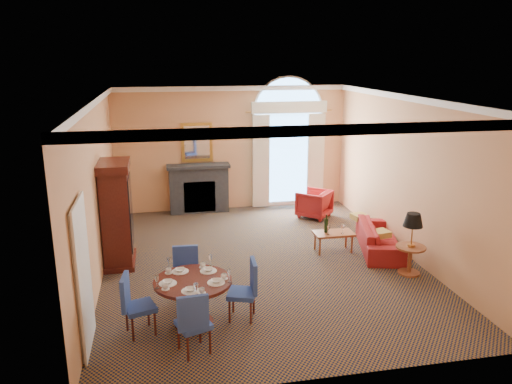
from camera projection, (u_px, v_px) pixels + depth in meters
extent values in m
plane|color=#101833|center=(261.00, 262.00, 9.84)|extent=(7.50, 7.50, 0.00)
cube|color=tan|center=(232.00, 149.00, 12.97)|extent=(6.00, 0.04, 3.20)
cube|color=tan|center=(96.00, 192.00, 8.86)|extent=(0.04, 7.50, 3.20)
cube|color=tan|center=(408.00, 176.00, 9.99)|extent=(0.04, 7.50, 3.20)
cube|color=white|center=(261.00, 98.00, 9.00)|extent=(6.00, 7.50, 0.04)
cube|color=white|center=(261.00, 101.00, 9.01)|extent=(6.00, 7.50, 0.12)
cube|color=white|center=(83.00, 278.00, 6.75)|extent=(0.08, 0.90, 2.06)
cube|color=#303439|center=(199.00, 189.00, 12.87)|extent=(1.50, 0.40, 1.20)
cube|color=#303439|center=(198.00, 165.00, 12.68)|extent=(1.60, 0.46, 0.08)
cube|color=gold|center=(197.00, 142.00, 12.72)|extent=(0.80, 0.04, 1.00)
cube|color=white|center=(197.00, 142.00, 12.70)|extent=(0.64, 0.02, 0.84)
cube|color=white|center=(287.00, 160.00, 13.32)|extent=(1.90, 0.04, 2.50)
cube|color=#86B5E0|center=(288.00, 160.00, 13.31)|extent=(1.70, 0.02, 2.30)
cylinder|color=white|center=(288.00, 113.00, 12.99)|extent=(1.90, 0.04, 1.90)
cube|color=beige|center=(261.00, 162.00, 13.07)|extent=(0.45, 0.06, 2.45)
cube|color=beige|center=(316.00, 159.00, 13.35)|extent=(0.45, 0.06, 2.45)
cube|color=beige|center=(290.00, 107.00, 12.84)|extent=(2.00, 0.08, 0.30)
cube|color=#3E130E|center=(117.00, 217.00, 9.56)|extent=(0.52, 0.94, 1.88)
cube|color=#3E130E|center=(113.00, 166.00, 9.29)|extent=(0.58, 1.03, 0.15)
cube|color=#3E130E|center=(120.00, 261.00, 9.80)|extent=(0.58, 1.03, 0.09)
cylinder|color=#3E130E|center=(193.00, 281.00, 7.37)|extent=(1.17, 1.17, 0.05)
cylinder|color=#3E130E|center=(194.00, 304.00, 7.47)|extent=(0.16, 0.16, 0.68)
cylinder|color=#3E130E|center=(194.00, 323.00, 7.55)|extent=(0.58, 0.58, 0.06)
cylinder|color=white|center=(208.00, 271.00, 7.66)|extent=(0.26, 0.26, 0.01)
imported|color=white|center=(208.00, 269.00, 7.66)|extent=(0.15, 0.15, 0.04)
imported|color=white|center=(203.00, 265.00, 7.79)|extent=(0.09, 0.09, 0.07)
cylinder|color=white|center=(180.00, 271.00, 7.65)|extent=(0.26, 0.26, 0.01)
imported|color=white|center=(180.00, 270.00, 7.64)|extent=(0.15, 0.15, 0.04)
imported|color=white|center=(169.00, 271.00, 7.59)|extent=(0.09, 0.09, 0.07)
cylinder|color=white|center=(168.00, 283.00, 7.24)|extent=(0.26, 0.26, 0.01)
imported|color=white|center=(168.00, 282.00, 7.24)|extent=(0.15, 0.15, 0.04)
imported|color=white|center=(165.00, 287.00, 7.07)|extent=(0.09, 0.09, 0.07)
cylinder|color=white|center=(190.00, 291.00, 7.01)|extent=(0.26, 0.26, 0.01)
imported|color=white|center=(190.00, 289.00, 7.00)|extent=(0.15, 0.15, 0.04)
imported|color=white|center=(202.00, 290.00, 6.95)|extent=(0.09, 0.09, 0.07)
cylinder|color=white|center=(216.00, 283.00, 7.27)|extent=(0.26, 0.26, 0.01)
imported|color=white|center=(216.00, 281.00, 7.26)|extent=(0.15, 0.15, 0.04)
imported|color=white|center=(224.00, 276.00, 7.39)|extent=(0.09, 0.09, 0.07)
cube|color=#264396|center=(188.00, 280.00, 8.11)|extent=(0.45, 0.45, 0.07)
cube|color=#264396|center=(186.00, 260.00, 8.21)|extent=(0.42, 0.09, 0.50)
cylinder|color=#3E130E|center=(198.00, 287.00, 8.34)|extent=(0.03, 0.03, 0.38)
cylinder|color=#3E130E|center=(178.00, 288.00, 8.30)|extent=(0.03, 0.03, 0.38)
cylinder|color=#3E130E|center=(198.00, 296.00, 8.03)|extent=(0.03, 0.03, 0.38)
cylinder|color=#3E130E|center=(178.00, 298.00, 7.99)|extent=(0.03, 0.03, 0.38)
cube|color=#264396|center=(194.00, 324.00, 6.76)|extent=(0.53, 0.53, 0.07)
cube|color=#264396|center=(193.00, 313.00, 6.51)|extent=(0.42, 0.09, 0.50)
cylinder|color=#3E130E|center=(188.00, 348.00, 6.60)|extent=(0.03, 0.03, 0.38)
cylinder|color=#3E130E|center=(210.00, 341.00, 6.76)|extent=(0.03, 0.03, 0.38)
cylinder|color=#3E130E|center=(179.00, 337.00, 6.87)|extent=(0.03, 0.03, 0.38)
cylinder|color=#3E130E|center=(200.00, 330.00, 7.03)|extent=(0.03, 0.03, 0.38)
cube|color=#264396|center=(242.00, 294.00, 7.63)|extent=(0.53, 0.53, 0.07)
cube|color=#264396|center=(254.00, 276.00, 7.61)|extent=(0.09, 0.42, 0.50)
cylinder|color=#3E130E|center=(251.00, 313.00, 7.52)|extent=(0.03, 0.03, 0.38)
cylinder|color=#3E130E|center=(254.00, 303.00, 7.83)|extent=(0.03, 0.03, 0.38)
cylinder|color=#3E130E|center=(230.00, 311.00, 7.56)|extent=(0.03, 0.03, 0.38)
cylinder|color=#3E130E|center=(233.00, 301.00, 7.87)|extent=(0.03, 0.03, 0.38)
cube|color=#264396|center=(140.00, 307.00, 7.22)|extent=(0.52, 0.52, 0.07)
cube|color=#264396|center=(125.00, 292.00, 7.09)|extent=(0.11, 0.42, 0.50)
cylinder|color=#3E130E|center=(127.00, 319.00, 7.34)|extent=(0.03, 0.03, 0.38)
cylinder|color=#3E130E|center=(133.00, 329.00, 7.06)|extent=(0.03, 0.03, 0.38)
cylinder|color=#3E130E|center=(148.00, 314.00, 7.49)|extent=(0.03, 0.03, 0.38)
cylinder|color=#3E130E|center=(155.00, 324.00, 7.21)|extent=(0.03, 0.03, 0.38)
imported|color=maroon|center=(380.00, 238.00, 10.37)|extent=(1.23, 2.04, 0.56)
imported|color=maroon|center=(314.00, 204.00, 12.52)|extent=(1.06, 1.06, 0.69)
cube|color=#964E2D|center=(334.00, 233.00, 10.29)|extent=(0.82, 0.46, 0.05)
cylinder|color=#964E2D|center=(320.00, 247.00, 10.13)|extent=(0.04, 0.04, 0.36)
cylinder|color=#964E2D|center=(352.00, 245.00, 10.26)|extent=(0.04, 0.04, 0.36)
cylinder|color=#964E2D|center=(315.00, 241.00, 10.44)|extent=(0.04, 0.04, 0.36)
cylinder|color=#964E2D|center=(346.00, 239.00, 10.57)|extent=(0.04, 0.04, 0.36)
cylinder|color=#964E2D|center=(411.00, 247.00, 9.18)|extent=(0.55, 0.55, 0.04)
cylinder|color=#964E2D|center=(410.00, 261.00, 9.25)|extent=(0.07, 0.07, 0.51)
cylinder|color=#964E2D|center=(409.00, 273.00, 9.32)|extent=(0.40, 0.40, 0.04)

